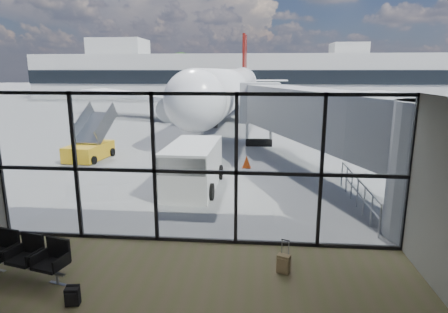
% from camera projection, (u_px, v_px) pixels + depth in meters
% --- Properties ---
extents(ground, '(220.00, 220.00, 0.00)m').
position_uv_depth(ground, '(245.00, 110.00, 50.18)').
color(ground, slate).
rests_on(ground, ground).
extents(lounge_shell, '(12.02, 8.01, 4.51)m').
position_uv_depth(lounge_shell, '(146.00, 222.00, 6.09)').
color(lounge_shell, '#686541').
rests_on(lounge_shell, ground).
extents(glass_curtain_wall, '(12.10, 0.12, 4.50)m').
position_uv_depth(glass_curtain_wall, '(195.00, 170.00, 10.84)').
color(glass_curtain_wall, white).
rests_on(glass_curtain_wall, ground).
extents(jet_bridge, '(8.00, 16.50, 4.33)m').
position_uv_depth(jet_bridge, '(326.00, 122.00, 17.16)').
color(jet_bridge, gray).
rests_on(jet_bridge, ground).
extents(apron_railing, '(0.06, 5.46, 1.11)m').
position_uv_depth(apron_railing, '(358.00, 189.00, 14.09)').
color(apron_railing, gray).
rests_on(apron_railing, ground).
extents(far_terminal, '(80.00, 12.20, 11.00)m').
position_uv_depth(far_terminal, '(246.00, 76.00, 70.61)').
color(far_terminal, '#B3B3AE').
rests_on(far_terminal, ground).
extents(tree_0, '(4.95, 4.95, 7.12)m').
position_uv_depth(tree_0, '(50.00, 73.00, 84.16)').
color(tree_0, '#382619').
rests_on(tree_0, ground).
extents(tree_1, '(5.61, 5.61, 8.07)m').
position_uv_depth(tree_1, '(76.00, 70.00, 83.49)').
color(tree_1, '#382619').
rests_on(tree_1, ground).
extents(tree_2, '(6.27, 6.27, 9.03)m').
position_uv_depth(tree_2, '(101.00, 67.00, 82.83)').
color(tree_2, '#382619').
rests_on(tree_2, ground).
extents(tree_3, '(4.95, 4.95, 7.12)m').
position_uv_depth(tree_3, '(128.00, 73.00, 82.58)').
color(tree_3, '#382619').
rests_on(tree_3, ground).
extents(tree_4, '(5.61, 5.61, 8.07)m').
position_uv_depth(tree_4, '(154.00, 70.00, 81.91)').
color(tree_4, '#382619').
rests_on(tree_4, ground).
extents(tree_5, '(6.27, 6.27, 9.03)m').
position_uv_depth(tree_5, '(181.00, 67.00, 81.24)').
color(tree_5, '#382619').
rests_on(tree_5, ground).
extents(seating_row, '(2.38, 1.19, 1.05)m').
position_uv_depth(seating_row, '(29.00, 253.00, 9.40)').
color(seating_row, gray).
rests_on(seating_row, ground).
extents(backpack, '(0.33, 0.31, 0.45)m').
position_uv_depth(backpack, '(72.00, 296.00, 8.22)').
color(backpack, black).
rests_on(backpack, ground).
extents(suitcase, '(0.38, 0.32, 0.88)m').
position_uv_depth(suitcase, '(283.00, 264.00, 9.51)').
color(suitcase, olive).
rests_on(suitcase, ground).
extents(airliner, '(34.89, 40.43, 10.41)m').
position_uv_depth(airliner, '(230.00, 89.00, 40.35)').
color(airliner, white).
rests_on(airliner, ground).
extents(service_van, '(2.32, 4.61, 1.98)m').
position_uv_depth(service_van, '(192.00, 166.00, 16.20)').
color(service_van, silver).
rests_on(service_van, ground).
extents(belt_loader, '(3.04, 4.49, 1.97)m').
position_uv_depth(belt_loader, '(204.00, 119.00, 34.89)').
color(belt_loader, black).
rests_on(belt_loader, ground).
extents(mobile_stairs, '(2.19, 3.75, 2.54)m').
position_uv_depth(mobile_stairs, '(90.00, 149.00, 21.88)').
color(mobile_stairs, gold).
rests_on(mobile_stairs, ground).
extents(traffic_cone_a, '(0.47, 0.47, 0.67)m').
position_uv_depth(traffic_cone_a, '(247.00, 162.00, 20.00)').
color(traffic_cone_a, '#D9430B').
rests_on(traffic_cone_a, ground).
extents(traffic_cone_c, '(0.44, 0.44, 0.62)m').
position_uv_depth(traffic_cone_c, '(301.00, 138.00, 27.32)').
color(traffic_cone_c, orange).
rests_on(traffic_cone_c, ground).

